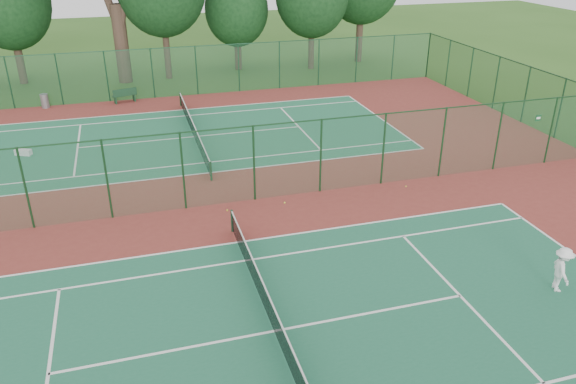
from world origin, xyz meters
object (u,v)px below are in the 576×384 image
at_px(player_near, 562,269).
at_px(kit_bag, 23,152).
at_px(bench, 125,95).
at_px(trash_bin, 45,101).

xyz_separation_m(player_near, kit_bag, (-18.83, 18.29, -0.65)).
bearing_deg(kit_bag, bench, 82.15).
distance_m(player_near, trash_bin, 32.90).
xyz_separation_m(trash_bin, bench, (5.19, -0.27, 0.06)).
height_order(player_near, trash_bin, player_near).
height_order(player_near, bench, player_near).
xyz_separation_m(player_near, trash_bin, (-18.50, 27.20, -0.35)).
bearing_deg(kit_bag, trash_bin, 112.60).
bearing_deg(trash_bin, kit_bag, -92.13).
distance_m(trash_bin, bench, 5.20).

